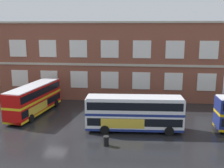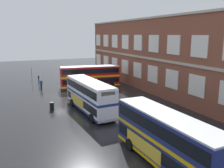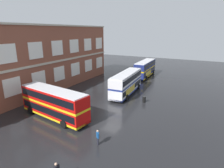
{
  "view_description": "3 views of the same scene",
  "coord_description": "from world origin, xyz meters",
  "px_view_note": "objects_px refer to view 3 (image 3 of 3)",
  "views": [
    {
      "loc": [
        9.73,
        -28.03,
        11.75
      ],
      "look_at": [
        6.11,
        4.55,
        4.84
      ],
      "focal_mm": 43.12,
      "sensor_mm": 36.0,
      "label": 1
    },
    {
      "loc": [
        37.64,
        -8.0,
        9.88
      ],
      "look_at": [
        7.89,
        5.2,
        3.14
      ],
      "focal_mm": 38.49,
      "sensor_mm": 36.0,
      "label": 2
    },
    {
      "loc": [
        -22.1,
        -11.59,
        11.62
      ],
      "look_at": [
        5.63,
        2.81,
        2.6
      ],
      "focal_mm": 29.86,
      "sensor_mm": 36.0,
      "label": 3
    }
  ],
  "objects_px": {
    "waiting_passenger": "(98,137)",
    "double_decker_near": "(54,103)",
    "station_litter_bin": "(144,99)",
    "double_decker_middle": "(126,83)",
    "double_decker_far": "(145,68)"
  },
  "relations": [
    {
      "from": "waiting_passenger",
      "to": "double_decker_near",
      "type": "bearing_deg",
      "value": 72.34
    },
    {
      "from": "double_decker_near",
      "to": "waiting_passenger",
      "type": "xyz_separation_m",
      "value": [
        -2.76,
        -8.66,
        -1.22
      ]
    },
    {
      "from": "double_decker_near",
      "to": "waiting_passenger",
      "type": "relative_size",
      "value": 6.62
    },
    {
      "from": "station_litter_bin",
      "to": "waiting_passenger",
      "type": "bearing_deg",
      "value": 177.79
    },
    {
      "from": "double_decker_middle",
      "to": "waiting_passenger",
      "type": "height_order",
      "value": "double_decker_middle"
    },
    {
      "from": "double_decker_far",
      "to": "station_litter_bin",
      "type": "relative_size",
      "value": 10.74
    },
    {
      "from": "double_decker_far",
      "to": "station_litter_bin",
      "type": "height_order",
      "value": "double_decker_far"
    },
    {
      "from": "double_decker_near",
      "to": "waiting_passenger",
      "type": "bearing_deg",
      "value": -107.66
    },
    {
      "from": "double_decker_near",
      "to": "double_decker_middle",
      "type": "distance_m",
      "value": 14.63
    },
    {
      "from": "double_decker_middle",
      "to": "station_litter_bin",
      "type": "distance_m",
      "value": 5.41
    },
    {
      "from": "double_decker_near",
      "to": "station_litter_bin",
      "type": "bearing_deg",
      "value": -39.55
    },
    {
      "from": "double_decker_near",
      "to": "double_decker_far",
      "type": "relative_size",
      "value": 1.02
    },
    {
      "from": "double_decker_near",
      "to": "double_decker_far",
      "type": "xyz_separation_m",
      "value": [
        28.69,
        -3.69,
        0.0
      ]
    },
    {
      "from": "waiting_passenger",
      "to": "station_litter_bin",
      "type": "distance_m",
      "value": 13.91
    },
    {
      "from": "double_decker_near",
      "to": "station_litter_bin",
      "type": "relative_size",
      "value": 10.92
    }
  ]
}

